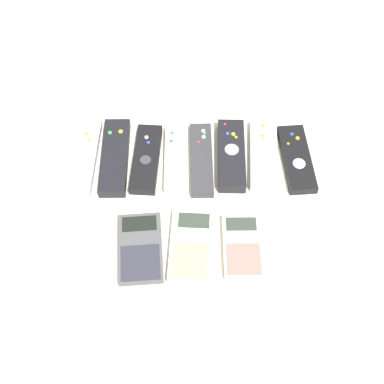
{
  "coord_description": "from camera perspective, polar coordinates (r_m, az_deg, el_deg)",
  "views": [
    {
      "loc": [
        -0.0,
        -0.54,
        0.88
      ],
      "look_at": [
        0.0,
        0.02,
        0.01
      ],
      "focal_mm": 50.0,
      "sensor_mm": 36.0,
      "label": 1
    }
  ],
  "objects": [
    {
      "name": "remote_7",
      "position": [
        1.11,
        11.34,
        3.49
      ],
      "size": [
        0.07,
        0.17,
        0.02
      ],
      "rotation": [
        0.0,
        0.0,
        0.07
      ],
      "color": "black",
      "rests_on": "ground_plane"
    },
    {
      "name": "ground_plane",
      "position": [
        1.03,
        0.01,
        -1.52
      ],
      "size": [
        3.0,
        3.0,
        0.0
      ],
      "primitive_type": "plane",
      "color": "beige"
    },
    {
      "name": "calculator_0",
      "position": [
        0.99,
        -5.27,
        -5.97
      ],
      "size": [
        0.09,
        0.15,
        0.01
      ],
      "rotation": [
        0.0,
        0.0,
        0.07
      ],
      "color": "#4C4C51",
      "rests_on": "ground_plane"
    },
    {
      "name": "remote_2",
      "position": [
        1.09,
        -4.64,
        3.56
      ],
      "size": [
        0.06,
        0.17,
        0.02
      ],
      "rotation": [
        0.0,
        0.0,
        -0.07
      ],
      "color": "black",
      "rests_on": "ground_plane"
    },
    {
      "name": "remote_1",
      "position": [
        1.1,
        -7.97,
        3.72
      ],
      "size": [
        0.05,
        0.18,
        0.02
      ],
      "rotation": [
        0.0,
        0.0,
        0.0
      ],
      "color": "black",
      "rests_on": "ground_plane"
    },
    {
      "name": "calculator_2",
      "position": [
        0.99,
        5.67,
        -5.82
      ],
      "size": [
        0.07,
        0.13,
        0.02
      ],
      "rotation": [
        0.0,
        0.0,
        0.0
      ],
      "color": "beige",
      "rests_on": "ground_plane"
    },
    {
      "name": "calculator_1",
      "position": [
        0.98,
        0.34,
        -5.77
      ],
      "size": [
        0.08,
        0.15,
        0.02
      ],
      "rotation": [
        0.0,
        0.0,
        -0.06
      ],
      "color": "silver",
      "rests_on": "ground_plane"
    },
    {
      "name": "remote_4",
      "position": [
        1.09,
        1.26,
        3.5
      ],
      "size": [
        0.05,
        0.18,
        0.02
      ],
      "rotation": [
        0.0,
        0.0,
        0.01
      ],
      "color": "#333338",
      "rests_on": "ground_plane"
    },
    {
      "name": "remote_3",
      "position": [
        1.09,
        -1.61,
        3.58
      ],
      "size": [
        0.04,
        0.16,
        0.02
      ],
      "rotation": [
        0.0,
        0.0,
        -0.0
      ],
      "color": "white",
      "rests_on": "ground_plane"
    },
    {
      "name": "remote_5",
      "position": [
        1.09,
        4.47,
        3.94
      ],
      "size": [
        0.06,
        0.17,
        0.03
      ],
      "rotation": [
        0.0,
        0.0,
        -0.02
      ],
      "color": "black",
      "rests_on": "ground_plane"
    },
    {
      "name": "remote_0",
      "position": [
        1.11,
        -11.34,
        3.68
      ],
      "size": [
        0.06,
        0.19,
        0.02
      ],
      "rotation": [
        0.0,
        0.0,
        -0.04
      ],
      "color": "#B7B7BC",
      "rests_on": "ground_plane"
    },
    {
      "name": "remote_6",
      "position": [
        1.1,
        7.89,
        3.89
      ],
      "size": [
        0.07,
        0.17,
        0.02
      ],
      "rotation": [
        0.0,
        0.0,
        -0.07
      ],
      "color": "white",
      "rests_on": "ground_plane"
    }
  ]
}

